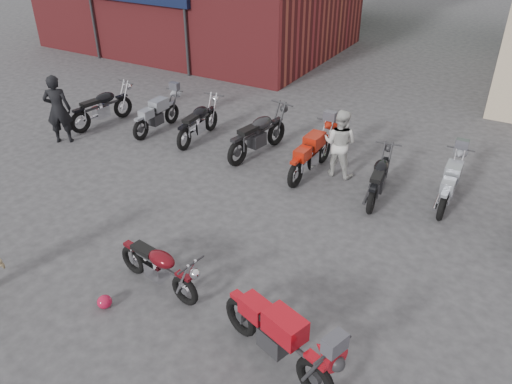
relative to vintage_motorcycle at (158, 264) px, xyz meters
The scene contains 13 objects.
ground 0.55m from the vintage_motorcycle, 79.12° to the right, with size 90.00×90.00×0.00m, color #343436.
vintage_motorcycle is the anchor object (origin of this frame).
sportbike 2.51m from the vintage_motorcycle, ahead, with size 2.08×0.69×1.21m, color #B60F1B, non-canonical shape.
helmet 1.03m from the vintage_motorcycle, 120.98° to the right, with size 0.24×0.24×0.22m, color #A31131.
person_dark 6.97m from the vintage_motorcycle, 151.49° to the left, with size 0.68×0.44×1.86m, color black.
person_light 5.42m from the vintage_motorcycle, 78.76° to the left, with size 0.80×0.62×1.64m, color silver.
row_bike_0 7.66m from the vintage_motorcycle, 141.68° to the left, with size 2.04×0.67×1.18m, color black, non-canonical shape.
row_bike_1 6.76m from the vintage_motorcycle, 130.03° to the left, with size 1.87×0.62×1.08m, color #8F949C, non-canonical shape.
row_bike_2 6.08m from the vintage_motorcycle, 119.55° to the left, with size 1.96×0.65×1.13m, color black, non-canonical shape.
row_bike_3 5.43m from the vintage_motorcycle, 101.96° to the left, with size 2.16×0.71×1.25m, color black, non-canonical shape.
row_bike_4 5.05m from the vintage_motorcycle, 84.58° to the left, with size 2.03×0.67×1.18m, color #B5210F, non-canonical shape.
row_bike_5 5.26m from the vintage_motorcycle, 65.04° to the left, with size 1.84×0.61×1.07m, color black, non-canonical shape.
row_bike_6 6.40m from the vintage_motorcycle, 55.56° to the left, with size 1.86×0.61×1.08m, color gray, non-canonical shape.
Camera 1 is at (4.64, -4.62, 5.79)m, focal length 35.00 mm.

